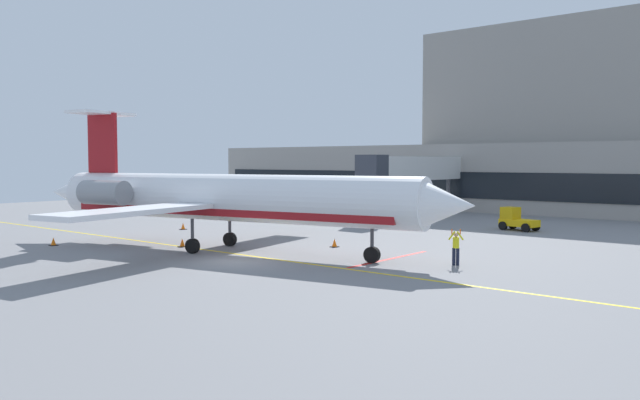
{
  "coord_description": "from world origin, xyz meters",
  "views": [
    {
      "loc": [
        26.02,
        -24.11,
        5.61
      ],
      "look_at": [
        -1.05,
        8.64,
        3.0
      ],
      "focal_mm": 35.75,
      "sensor_mm": 36.0,
      "label": 1
    }
  ],
  "objects_px": {
    "regional_jet": "(221,198)",
    "marshaller": "(456,247)",
    "pushback_tractor": "(346,207)",
    "baggage_tug": "(516,220)",
    "fuel_tank": "(375,200)"
  },
  "relations": [
    {
      "from": "pushback_tractor",
      "to": "baggage_tug",
      "type": "bearing_deg",
      "value": -3.51
    },
    {
      "from": "pushback_tractor",
      "to": "marshaller",
      "type": "height_order",
      "value": "pushback_tractor"
    },
    {
      "from": "regional_jet",
      "to": "fuel_tank",
      "type": "height_order",
      "value": "regional_jet"
    },
    {
      "from": "fuel_tank",
      "to": "marshaller",
      "type": "bearing_deg",
      "value": -48.25
    },
    {
      "from": "regional_jet",
      "to": "pushback_tractor",
      "type": "xyz_separation_m",
      "value": [
        -8.63,
        24.22,
        -2.32
      ]
    },
    {
      "from": "fuel_tank",
      "to": "marshaller",
      "type": "xyz_separation_m",
      "value": [
        23.32,
        -26.13,
        -0.38
      ]
    },
    {
      "from": "pushback_tractor",
      "to": "fuel_tank",
      "type": "height_order",
      "value": "fuel_tank"
    },
    {
      "from": "baggage_tug",
      "to": "fuel_tank",
      "type": "height_order",
      "value": "fuel_tank"
    },
    {
      "from": "regional_jet",
      "to": "marshaller",
      "type": "height_order",
      "value": "regional_jet"
    },
    {
      "from": "baggage_tug",
      "to": "pushback_tractor",
      "type": "xyz_separation_m",
      "value": [
        -18.23,
        1.12,
        0.15
      ]
    },
    {
      "from": "regional_jet",
      "to": "marshaller",
      "type": "xyz_separation_m",
      "value": [
        14.06,
        4.19,
        -2.31
      ]
    },
    {
      "from": "marshaller",
      "to": "baggage_tug",
      "type": "bearing_deg",
      "value": 103.25
    },
    {
      "from": "regional_jet",
      "to": "pushback_tractor",
      "type": "height_order",
      "value": "regional_jet"
    },
    {
      "from": "regional_jet",
      "to": "baggage_tug",
      "type": "height_order",
      "value": "regional_jet"
    },
    {
      "from": "pushback_tractor",
      "to": "marshaller",
      "type": "bearing_deg",
      "value": -41.45
    }
  ]
}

